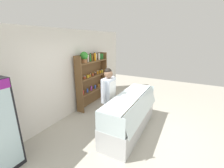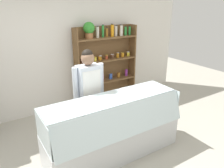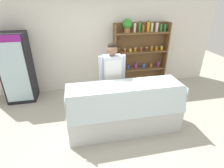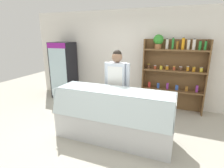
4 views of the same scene
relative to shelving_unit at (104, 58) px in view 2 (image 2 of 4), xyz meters
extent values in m
plane|color=#B7B2A3|center=(-1.01, -1.92, -1.14)|extent=(12.00, 12.00, 0.00)
cube|color=white|center=(-1.01, 0.23, 0.21)|extent=(6.80, 0.10, 2.70)
cube|color=brown|center=(0.04, 0.09, -0.19)|extent=(1.59, 0.02, 1.90)
cube|color=brown|center=(-0.74, -0.05, -0.19)|extent=(0.03, 0.28, 1.90)
cube|color=brown|center=(0.82, -0.05, -0.19)|extent=(0.03, 0.28, 1.90)
cube|color=brown|center=(0.04, -0.05, -0.57)|extent=(1.53, 0.28, 0.04)
cube|color=brown|center=(0.04, -0.05, -0.04)|extent=(1.53, 0.28, 0.04)
cube|color=brown|center=(0.04, -0.05, 0.49)|extent=(1.53, 0.28, 0.04)
cylinder|color=#996038|center=(-0.40, -0.05, 0.57)|extent=(0.17, 0.17, 0.12)
sphere|color=#328F2D|center=(-0.40, -0.05, 0.74)|extent=(0.26, 0.26, 0.26)
cylinder|color=silver|center=(-0.18, -0.03, 0.63)|extent=(0.07, 0.07, 0.25)
cylinder|color=black|center=(-0.18, -0.05, 0.76)|extent=(0.05, 0.05, 0.02)
cylinder|color=#2D8C38|center=(-0.03, -0.03, 0.64)|extent=(0.06, 0.06, 0.27)
cylinder|color=black|center=(-0.03, -0.05, 0.79)|extent=(0.04, 0.04, 0.02)
cylinder|color=#9E6623|center=(0.07, -0.03, 0.61)|extent=(0.06, 0.06, 0.20)
cylinder|color=black|center=(0.07, -0.05, 0.72)|extent=(0.04, 0.04, 0.02)
cylinder|color=orange|center=(0.20, -0.06, 0.65)|extent=(0.07, 0.07, 0.27)
cylinder|color=black|center=(0.20, -0.05, 0.79)|extent=(0.05, 0.05, 0.02)
cylinder|color=silver|center=(0.33, -0.02, 0.63)|extent=(0.08, 0.08, 0.24)
cylinder|color=black|center=(0.33, -0.05, 0.76)|extent=(0.05, 0.05, 0.02)
cylinder|color=silver|center=(0.45, -0.08, 0.63)|extent=(0.08, 0.08, 0.25)
cylinder|color=black|center=(0.45, -0.05, 0.76)|extent=(0.05, 0.05, 0.02)
cylinder|color=#2D8C38|center=(0.58, -0.06, 0.61)|extent=(0.06, 0.06, 0.21)
cylinder|color=black|center=(0.58, -0.05, 0.72)|extent=(0.04, 0.04, 0.02)
cylinder|color=#2D8C38|center=(0.70, -0.07, 0.61)|extent=(0.06, 0.06, 0.21)
cylinder|color=black|center=(0.70, -0.05, 0.72)|extent=(0.04, 0.04, 0.02)
cylinder|color=brown|center=(-0.61, -0.04, 0.03)|extent=(0.08, 0.08, 0.11)
cylinder|color=gold|center=(-0.61, -0.05, 0.09)|extent=(0.08, 0.08, 0.01)
cylinder|color=#BF4C2D|center=(-0.43, -0.05, 0.02)|extent=(0.07, 0.07, 0.09)
cylinder|color=silver|center=(-0.43, -0.05, 0.07)|extent=(0.07, 0.07, 0.01)
cylinder|color=yellow|center=(-0.28, -0.06, 0.02)|extent=(0.08, 0.08, 0.08)
cylinder|color=gold|center=(-0.28, -0.05, 0.07)|extent=(0.08, 0.08, 0.01)
cylinder|color=orange|center=(-0.13, -0.03, 0.03)|extent=(0.08, 0.08, 0.10)
cylinder|color=silver|center=(-0.13, -0.05, 0.08)|extent=(0.08, 0.08, 0.01)
cylinder|color=#BF4C2D|center=(0.05, -0.05, 0.02)|extent=(0.06, 0.06, 0.09)
cylinder|color=gold|center=(0.05, -0.05, 0.07)|extent=(0.07, 0.07, 0.01)
cylinder|color=brown|center=(0.21, -0.05, 0.02)|extent=(0.09, 0.09, 0.09)
cylinder|color=silver|center=(0.21, -0.05, 0.07)|extent=(0.09, 0.09, 0.01)
cylinder|color=orange|center=(0.37, -0.04, 0.03)|extent=(0.07, 0.07, 0.11)
cylinder|color=silver|center=(0.37, -0.05, 0.10)|extent=(0.07, 0.07, 0.01)
cylinder|color=orange|center=(0.51, -0.06, 0.03)|extent=(0.07, 0.07, 0.10)
cylinder|color=gold|center=(0.51, -0.05, 0.08)|extent=(0.07, 0.07, 0.01)
cylinder|color=yellow|center=(0.68, -0.06, 0.03)|extent=(0.08, 0.08, 0.10)
cylinder|color=silver|center=(0.68, -0.05, 0.08)|extent=(0.08, 0.08, 0.01)
cube|color=red|center=(-0.56, -0.05, -0.48)|extent=(0.07, 0.04, 0.15)
cube|color=#3356B2|center=(-0.32, -0.05, -0.48)|extent=(0.07, 0.05, 0.14)
cube|color=purple|center=(-0.08, -0.05, -0.47)|extent=(0.06, 0.04, 0.17)
cube|color=#3356B2|center=(0.16, -0.05, -0.49)|extent=(0.07, 0.04, 0.13)
cube|color=#9E6623|center=(0.40, -0.05, -0.49)|extent=(0.07, 0.05, 0.13)
cube|color=purple|center=(0.65, -0.05, -0.47)|extent=(0.06, 0.04, 0.18)
cube|color=silver|center=(-0.93, -1.90, -0.87)|extent=(2.25, 0.72, 0.55)
cube|color=white|center=(-0.93, -1.90, -0.57)|extent=(2.19, 0.66, 0.03)
cube|color=silver|center=(-0.93, -2.24, -0.37)|extent=(2.21, 0.16, 0.47)
cube|color=silver|center=(-0.93, -1.85, -0.14)|extent=(2.21, 0.56, 0.01)
cube|color=silver|center=(-2.05, -1.90, -0.37)|extent=(0.01, 0.68, 0.45)
cube|color=silver|center=(0.18, -1.90, -0.37)|extent=(0.01, 0.68, 0.45)
cube|color=tan|center=(-1.88, -1.81, -0.53)|extent=(0.16, 0.12, 0.06)
cube|color=white|center=(-1.88, -2.03, -0.53)|extent=(0.05, 0.03, 0.02)
cube|color=tan|center=(-1.64, -1.81, -0.53)|extent=(0.16, 0.11, 0.05)
cube|color=white|center=(-1.64, -2.03, -0.53)|extent=(0.05, 0.03, 0.02)
cube|color=tan|center=(-1.41, -1.81, -0.54)|extent=(0.16, 0.11, 0.04)
cube|color=white|center=(-1.41, -2.03, -0.53)|extent=(0.05, 0.03, 0.02)
cube|color=tan|center=(-1.17, -1.81, -0.54)|extent=(0.16, 0.14, 0.05)
cube|color=white|center=(-1.17, -2.03, -0.53)|extent=(0.05, 0.03, 0.02)
cube|color=beige|center=(-0.93, -1.81, -0.54)|extent=(0.16, 0.13, 0.05)
cube|color=white|center=(-0.93, -2.03, -0.53)|extent=(0.05, 0.03, 0.02)
cube|color=tan|center=(-0.70, -1.81, -0.53)|extent=(0.16, 0.12, 0.05)
cube|color=white|center=(-0.70, -2.03, -0.53)|extent=(0.05, 0.03, 0.02)
cube|color=tan|center=(-0.46, -1.81, -0.53)|extent=(0.16, 0.12, 0.05)
cube|color=white|center=(-0.46, -2.03, -0.53)|extent=(0.05, 0.03, 0.02)
cube|color=tan|center=(-0.22, -1.81, -0.53)|extent=(0.16, 0.13, 0.06)
cube|color=white|center=(-0.22, -2.03, -0.53)|extent=(0.05, 0.03, 0.02)
cube|color=tan|center=(0.01, -1.81, -0.53)|extent=(0.16, 0.11, 0.05)
cube|color=white|center=(0.01, -2.03, -0.53)|extent=(0.05, 0.03, 0.02)
cylinder|color=tan|center=(-1.88, -2.01, -0.48)|extent=(0.17, 0.17, 0.16)
cylinder|color=#A35B4C|center=(-1.66, -2.01, -0.49)|extent=(0.17, 0.14, 0.14)
cylinder|color=tan|center=(-1.44, -2.01, -0.50)|extent=(0.20, 0.14, 0.12)
cylinder|color=white|center=(-0.37, -1.99, -0.46)|extent=(0.07, 0.07, 0.20)
cylinder|color=white|center=(-0.27, -1.99, -0.46)|extent=(0.07, 0.07, 0.20)
cylinder|color=#2D2D38|center=(-1.15, -1.33, -0.75)|extent=(0.13, 0.13, 0.79)
cylinder|color=#2D2D38|center=(-0.98, -1.33, -0.75)|extent=(0.13, 0.13, 0.79)
cube|color=silver|center=(-1.07, -1.33, -0.03)|extent=(0.38, 0.24, 0.65)
cube|color=white|center=(-1.07, -1.45, -0.38)|extent=(0.32, 0.01, 1.21)
cylinder|color=silver|center=(-1.31, -1.33, 0.00)|extent=(0.09, 0.09, 0.58)
cylinder|color=silver|center=(-0.83, -1.33, 0.00)|extent=(0.09, 0.09, 0.58)
sphere|color=#8C664C|center=(-1.07, -1.33, 0.41)|extent=(0.22, 0.22, 0.22)
sphere|color=black|center=(-1.07, -1.32, 0.46)|extent=(0.19, 0.19, 0.19)
camera|label=1|loc=(-4.32, -3.15, 1.27)|focal=24.00mm
camera|label=2|loc=(-2.58, -4.50, 1.27)|focal=35.00mm
camera|label=3|loc=(-1.77, -4.73, 1.36)|focal=28.00mm
camera|label=4|loc=(0.16, -4.79, 0.86)|focal=28.00mm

